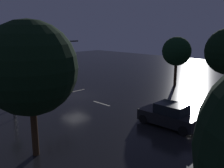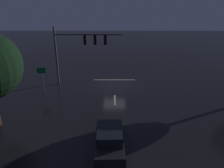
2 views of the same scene
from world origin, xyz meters
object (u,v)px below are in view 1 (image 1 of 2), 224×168
(traffic_signal_assembly, at_px, (38,55))
(route_sign, at_px, (12,94))
(tree_right_near, at_px, (30,68))
(car_approaching, at_px, (169,116))
(tree_left_near, at_px, (177,51))

(traffic_signal_assembly, distance_m, route_sign, 5.08)
(tree_right_near, bearing_deg, traffic_signal_assembly, -121.80)
(car_approaching, relative_size, tree_left_near, 0.74)
(tree_left_near, relative_size, tree_right_near, 0.80)
(car_approaching, distance_m, tree_right_near, 10.17)
(route_sign, relative_size, tree_right_near, 0.37)
(route_sign, height_order, tree_left_near, tree_left_near)
(car_approaching, distance_m, route_sign, 11.88)
(car_approaching, xyz_separation_m, tree_left_near, (-12.06, -6.63, 3.37))
(traffic_signal_assembly, bearing_deg, tree_right_near, 58.20)
(tree_right_near, bearing_deg, route_sign, -104.91)
(car_approaching, bearing_deg, tree_right_near, -19.17)
(route_sign, xyz_separation_m, tree_right_near, (1.70, 6.40, 2.88))
(route_sign, distance_m, tree_left_near, 19.48)
(car_approaching, distance_m, tree_left_near, 14.17)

